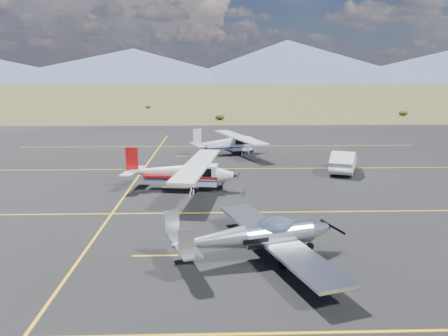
% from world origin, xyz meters
% --- Properties ---
extents(ground, '(1600.00, 1600.00, 0.00)m').
position_xyz_m(ground, '(0.00, 0.00, 0.00)').
color(ground, '#383D1C').
rests_on(ground, ground).
extents(apron, '(72.00, 72.00, 0.02)m').
position_xyz_m(apron, '(0.00, 7.00, 0.00)').
color(apron, black).
rests_on(apron, ground).
extents(aircraft_low_wing, '(6.69, 9.07, 1.98)m').
position_xyz_m(aircraft_low_wing, '(1.04, -3.88, 0.95)').
color(aircraft_low_wing, silver).
rests_on(aircraft_low_wing, apron).
extents(aircraft_cessna, '(6.30, 10.41, 2.62)m').
position_xyz_m(aircraft_cessna, '(-2.66, 6.85, 1.17)').
color(aircraft_cessna, silver).
rests_on(aircraft_cessna, apron).
extents(aircraft_plain, '(6.73, 9.63, 2.47)m').
position_xyz_m(aircraft_plain, '(0.83, 19.31, 1.10)').
color(aircraft_plain, silver).
rests_on(aircraft_plain, apron).
extents(sedan, '(3.27, 5.05, 1.57)m').
position_xyz_m(sedan, '(9.06, 11.69, 0.80)').
color(sedan, white).
rests_on(sedan, apron).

